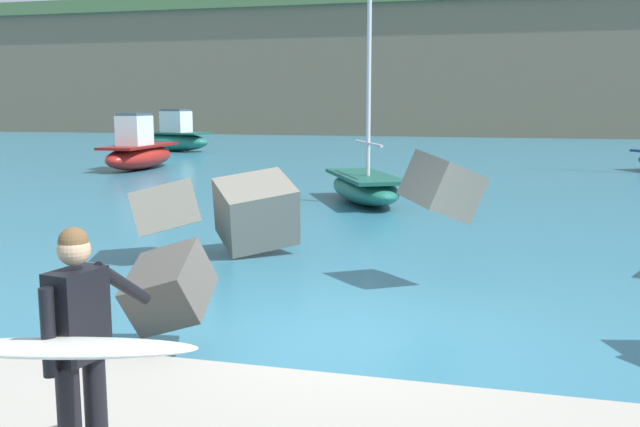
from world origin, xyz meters
TOP-DOWN VIEW (x-y plane):
  - ground_plane at (0.00, 0.00)m, footprint 400.00×400.00m
  - breakwater_jetty at (-1.28, 1.48)m, footprint 31.24×7.41m
  - surfer_with_board at (-0.74, -4.30)m, footprint 2.12×1.32m
  - boat_near_centre at (-1.92, 11.28)m, footprint 3.28×4.55m
  - boat_near_right at (-13.13, 18.78)m, footprint 1.86×5.03m
  - boat_mid_right at (-16.92, 29.44)m, footprint 5.31×2.92m
  - headland_bluff at (-9.22, 69.62)m, footprint 81.82×38.64m
  - station_building_west at (-28.42, 71.96)m, footprint 4.86×5.25m
  - station_building_annex at (-29.87, 78.11)m, footprint 6.03×7.54m

SIDE VIEW (x-z plane):
  - ground_plane at x=0.00m, z-range 0.00..0.00m
  - boat_near_centre at x=-1.92m, z-range -2.86..3.82m
  - boat_near_right at x=-13.13m, z-range -0.44..1.93m
  - boat_mid_right at x=-16.92m, z-range -0.44..1.99m
  - breakwater_jetty at x=-1.28m, z-range 0.04..2.21m
  - surfer_with_board at x=-0.74m, z-range 0.39..2.16m
  - headland_bluff at x=-9.22m, z-range 0.02..12.13m
  - station_building_west at x=-28.42m, z-range 12.12..16.38m
  - station_building_annex at x=-29.87m, z-range 12.12..17.31m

